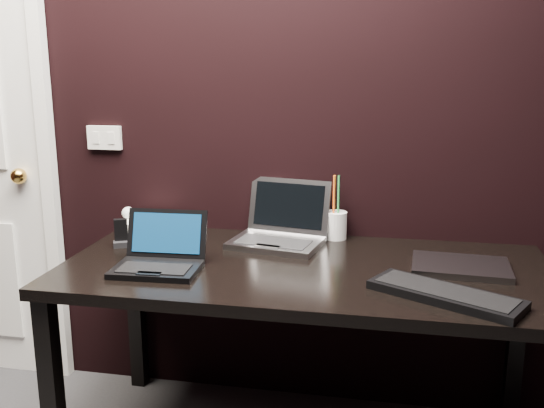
% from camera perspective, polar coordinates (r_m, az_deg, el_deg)
% --- Properties ---
extents(wall_back, '(4.00, 0.00, 4.00)m').
position_cam_1_polar(wall_back, '(2.47, -2.42, 10.11)').
color(wall_back, black).
rests_on(wall_back, ground).
extents(wall_switch, '(0.15, 0.02, 0.10)m').
position_cam_1_polar(wall_switch, '(2.69, -15.50, 6.04)').
color(wall_switch, silver).
rests_on(wall_switch, wall_back).
extents(desk, '(1.70, 0.80, 0.74)m').
position_cam_1_polar(desk, '(2.16, 3.09, -7.72)').
color(desk, black).
rests_on(desk, ground).
extents(netbook, '(0.30, 0.27, 0.18)m').
position_cam_1_polar(netbook, '(2.12, -10.54, -5.04)').
color(netbook, black).
rests_on(netbook, desk).
extents(silver_laptop, '(0.39, 0.36, 0.23)m').
position_cam_1_polar(silver_laptop, '(2.37, 0.72, -2.67)').
color(silver_laptop, '#A5A5AA').
rests_on(silver_laptop, desk).
extents(ext_keyboard, '(0.47, 0.35, 0.03)m').
position_cam_1_polar(ext_keyboard, '(1.91, 15.98, -8.16)').
color(ext_keyboard, black).
rests_on(ext_keyboard, desk).
extents(closed_laptop, '(0.34, 0.25, 0.02)m').
position_cam_1_polar(closed_laptop, '(2.18, 17.33, -5.64)').
color(closed_laptop, gray).
rests_on(closed_laptop, desk).
extents(desk_phone, '(0.24, 0.20, 0.12)m').
position_cam_1_polar(desk_phone, '(2.56, -11.49, -1.80)').
color(desk_phone, white).
rests_on(desk_phone, desk).
extents(mobile_phone, '(0.07, 0.07, 0.11)m').
position_cam_1_polar(mobile_phone, '(2.41, -14.00, -2.95)').
color(mobile_phone, black).
rests_on(mobile_phone, desk).
extents(pen_cup, '(0.11, 0.11, 0.26)m').
position_cam_1_polar(pen_cup, '(2.44, 6.02, -1.88)').
color(pen_cup, white).
rests_on(pen_cup, desk).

